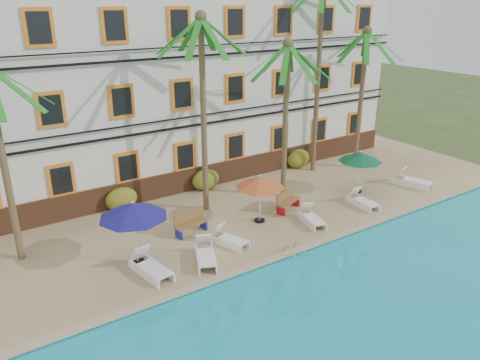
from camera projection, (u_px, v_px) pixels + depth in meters
ground at (296, 242)px, 19.50m from camera, size 100.00×100.00×0.00m
pool_deck at (232, 200)px, 23.34m from camera, size 30.00×12.00×0.25m
swimming_pool at (447, 333)px, 14.02m from camera, size 26.00×12.00×0.20m
pool_coping at (311, 245)px, 18.70m from camera, size 30.00×0.35×0.06m
hotel_building at (181, 80)px, 25.32m from camera, size 25.40×6.44×10.22m
palm_b at (203, 90)px, 19.98m from camera, size 3.96×3.96×8.83m
palm_c at (286, 99)px, 21.78m from camera, size 3.96×3.96×7.63m
palm_d at (319, 55)px, 24.72m from camera, size 3.96×3.96×10.40m
palm_e at (363, 80)px, 25.76m from camera, size 3.96×3.96×7.92m
shrub_left at (122, 199)px, 21.73m from camera, size 1.50×0.90×1.10m
shrub_mid at (206, 180)px, 24.05m from camera, size 1.50×0.90×1.10m
shrub_right at (298, 159)px, 27.26m from camera, size 1.50×0.90×1.10m
umbrella_blue at (133, 210)px, 16.73m from camera, size 2.53×2.53×2.53m
umbrella_red at (260, 182)px, 20.14m from camera, size 2.18×2.18×2.19m
umbrella_green at (360, 157)px, 23.33m from camera, size 2.19×2.19×2.20m
lounger_a at (150, 266)px, 16.70m from camera, size 1.01×2.07×0.94m
lounger_b at (205, 254)px, 17.52m from camera, size 1.40×2.03×0.90m
lounger_c at (228, 239)px, 18.75m from camera, size 1.12×1.77×0.79m
lounger_d at (311, 218)px, 20.53m from camera, size 1.02×1.81×0.81m
lounger_e at (362, 201)px, 22.26m from camera, size 0.74×1.78×0.82m
lounger_f at (411, 180)px, 24.65m from camera, size 1.29×2.11×0.94m
bench_left at (190, 223)px, 19.60m from camera, size 1.56×0.72×0.93m
bench_right at (287, 201)px, 21.77m from camera, size 1.57×0.95×0.93m
pool_ladder at (295, 253)px, 18.15m from camera, size 0.54×0.74×0.74m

